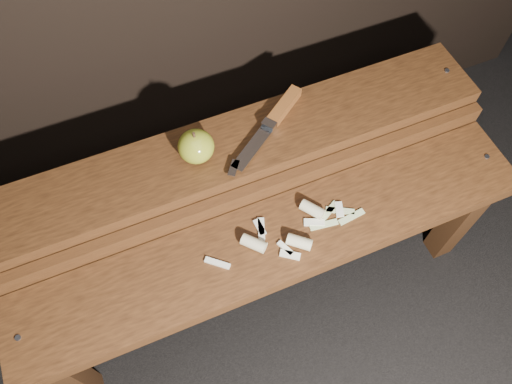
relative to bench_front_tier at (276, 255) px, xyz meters
name	(u,v)px	position (x,y,z in m)	size (l,w,h in m)	color
ground	(264,283)	(0.00, 0.06, -0.35)	(60.00, 60.00, 0.00)	black
bench_front_tier	(276,255)	(0.00, 0.00, 0.00)	(1.20, 0.20, 0.42)	black
bench_rear_tier	(239,164)	(0.00, 0.23, 0.06)	(1.20, 0.21, 0.50)	black
apple	(196,146)	(-0.10, 0.23, 0.18)	(0.08, 0.08, 0.08)	olive
knife	(276,117)	(0.11, 0.26, 0.16)	(0.25, 0.18, 0.03)	brown
apple_scraps	(292,231)	(0.04, 0.01, 0.08)	(0.38, 0.13, 0.03)	beige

